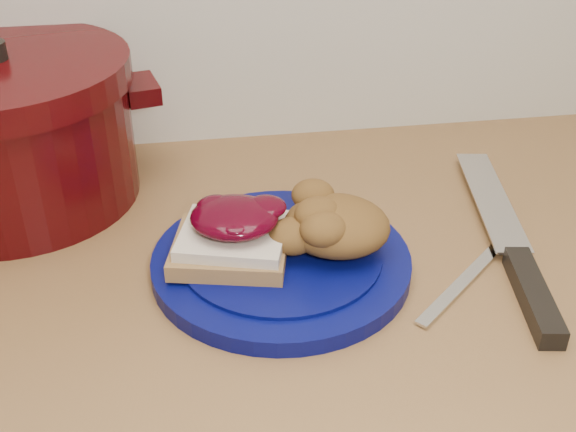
{
  "coord_description": "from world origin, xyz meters",
  "views": [
    {
      "loc": [
        -0.09,
        0.91,
        1.33
      ],
      "look_at": [
        0.0,
        1.51,
        0.95
      ],
      "focal_mm": 45.0,
      "sensor_mm": 36.0,
      "label": 1
    }
  ],
  "objects": [
    {
      "name": "stuffing_mound",
      "position": [
        0.05,
        1.49,
        0.95
      ],
      "size": [
        0.13,
        0.12,
        0.05
      ],
      "primitive_type": "ellipsoid",
      "rotation": [
        0.0,
        0.0,
        -0.33
      ],
      "color": "brown",
      "rests_on": "plate"
    },
    {
      "name": "chef_knife",
      "position": [
        0.22,
        1.45,
        0.91
      ],
      "size": [
        0.09,
        0.35,
        0.02
      ],
      "rotation": [
        0.0,
        0.0,
        1.4
      ],
      "color": "black",
      "rests_on": "wood_countertop"
    },
    {
      "name": "butter_knife",
      "position": [
        0.16,
        1.44,
        0.9
      ],
      "size": [
        0.13,
        0.12,
        0.0
      ],
      "primitive_type": "cube",
      "rotation": [
        0.0,
        0.0,
        0.74
      ],
      "color": "silver",
      "rests_on": "wood_countertop"
    },
    {
      "name": "plate",
      "position": [
        -0.01,
        1.49,
        0.91
      ],
      "size": [
        0.33,
        0.33,
        0.02
      ],
      "primitive_type": "cylinder",
      "rotation": [
        0.0,
        0.0,
        -0.33
      ],
      "color": "#05094A",
      "rests_on": "wood_countertop"
    },
    {
      "name": "sandwich",
      "position": [
        -0.06,
        1.49,
        0.95
      ],
      "size": [
        0.13,
        0.12,
        0.05
      ],
      "rotation": [
        0.0,
        0.0,
        -0.33
      ],
      "color": "olive",
      "rests_on": "plate"
    },
    {
      "name": "dutch_oven",
      "position": [
        -0.29,
        1.68,
        0.98
      ],
      "size": [
        0.35,
        0.34,
        0.18
      ],
      "rotation": [
        0.0,
        0.0,
        0.21
      ],
      "color": "#350506",
      "rests_on": "wood_countertop"
    }
  ]
}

